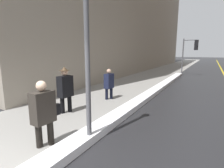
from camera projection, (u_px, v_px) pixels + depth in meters
sidewalk_slab at (153, 75)px, 16.90m from camera, size 4.00×80.00×0.01m
snow_bank_curb at (152, 93)px, 9.24m from camera, size 0.53×17.99×0.21m
lamp_post at (87, 30)px, 3.88m from camera, size 0.28×0.28×4.50m
traffic_light_near at (191, 49)px, 15.91m from camera, size 1.31×0.33×3.43m
pedestrian_with_shoulder_bag at (44, 111)px, 4.06m from camera, size 0.33×0.74×1.60m
pedestrian_in_fedora at (65, 88)px, 6.33m from camera, size 0.37×0.55×1.72m
pedestrian_nearside at (109, 83)px, 8.19m from camera, size 0.31×0.49×1.45m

